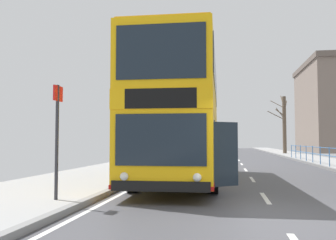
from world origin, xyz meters
name	(u,v)px	position (x,y,z in m)	size (l,w,h in m)	color
ground	(242,215)	(-0.72, 0.00, 0.04)	(15.80, 140.00, 0.20)	#45454A
double_decker_bus_main	(183,117)	(-2.61, 6.27, 2.39)	(3.29, 10.74, 4.58)	#F4B20F
pedestrian_railing_far_kerb	(335,154)	(4.45, 12.39, 0.84)	(0.05, 24.95, 1.04)	#386BA8
bus_stop_sign_near	(57,129)	(-4.93, 0.66, 1.79)	(0.08, 0.44, 2.69)	#2D2D33
bare_tree_far_00	(284,123)	(5.44, 35.02, 3.47)	(2.34, 2.69, 6.62)	brown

